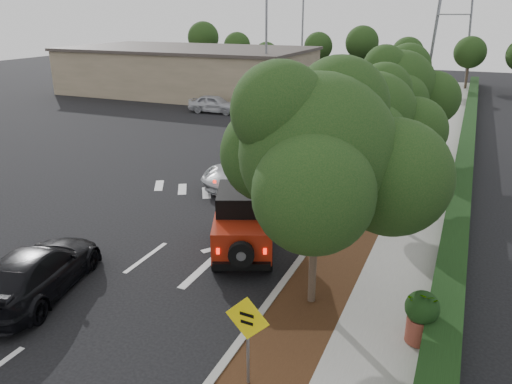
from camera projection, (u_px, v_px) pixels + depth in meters
The scene contains 19 objects.
ground at pixel (146, 257), 15.78m from camera, with size 120.00×120.00×0.00m, color black.
curb at pixel (368, 169), 24.41m from camera, with size 0.20×70.00×0.15m, color #9E9B93.
planting_strip at pixel (388, 171), 24.04m from camera, with size 1.80×70.00×0.12m, color black.
sidewalk at pixel (430, 176), 23.34m from camera, with size 2.00×70.00×0.12m, color gray.
hedge at pixel (463, 173), 22.70m from camera, with size 0.80×70.00×0.80m, color black.
commercial_building at pixel (189, 71), 46.93m from camera, with size 22.00×12.00×4.00m, color #807359.
transmission_tower at pixel (446, 82), 55.00m from camera, with size 7.00×4.00×28.00m, color slate, non-canonical shape.
street_tree_near at pixel (311, 304), 13.27m from camera, with size 3.80×3.80×5.92m, color black, non-canonical shape.
street_tree_mid at pixel (365, 212), 19.31m from camera, with size 3.20×3.20×5.32m, color black, non-canonical shape.
street_tree_far at pixel (392, 167), 24.93m from camera, with size 3.40×3.40×5.62m, color black, non-canonical shape.
light_pole_a at pixel (266, 107), 40.64m from camera, with size 2.00×0.22×9.00m, color slate, non-canonical shape.
light_pole_b at pixel (301, 87), 51.37m from camera, with size 2.00×0.22×9.00m, color slate, non-canonical shape.
red_jeep at pixel (243, 220), 15.99m from camera, with size 3.05×4.17×2.04m.
silver_suv_ahead at pixel (258, 169), 22.13m from camera, with size 2.52×5.46×1.52m, color #B0B3B8.
black_suv_oncoming at pixel (37, 271), 13.57m from camera, with size 1.90×4.67×1.36m, color black.
silver_sedan_oncoming at pixel (267, 139), 27.18m from camera, with size 1.62×4.65×1.53m, color #9A9CA1.
parked_suv at pixel (214, 104), 38.01m from camera, with size 1.59×3.96×1.35m, color #B8BAC0.
speed_hump_sign at pixel (247, 329), 9.84m from camera, with size 0.97×0.10×2.06m.
terracotta_planter at pixel (422, 312), 11.31m from camera, with size 0.78×0.78×1.35m.
Camera 1 is at (8.77, -11.60, 7.34)m, focal length 35.00 mm.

